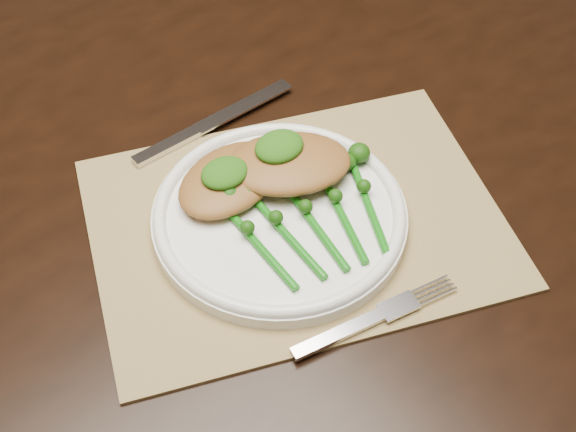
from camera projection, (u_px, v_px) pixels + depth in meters
dining_table at (226, 362)px, 1.14m from camera, size 1.62×0.94×0.75m
placemat at (296, 222)px, 0.82m from camera, size 0.49×0.42×0.00m
dinner_plate at (280, 215)px, 0.80m from camera, size 0.26×0.26×0.02m
knife at (199, 129)px, 0.90m from camera, size 0.21×0.02×0.01m
fork at (386, 312)px, 0.74m from camera, size 0.17×0.04×0.01m
chicken_fillet_left at (229, 179)px, 0.81m from camera, size 0.14×0.11×0.02m
chicken_fillet_right at (288, 163)px, 0.82m from camera, size 0.16×0.14×0.03m
pesto_dollop_left at (224, 173)px, 0.80m from camera, size 0.05×0.04×0.02m
pesto_dollop_right at (279, 146)px, 0.81m from camera, size 0.05×0.04×0.02m
broccolini_bundle at (315, 225)px, 0.79m from camera, size 0.17×0.19×0.04m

